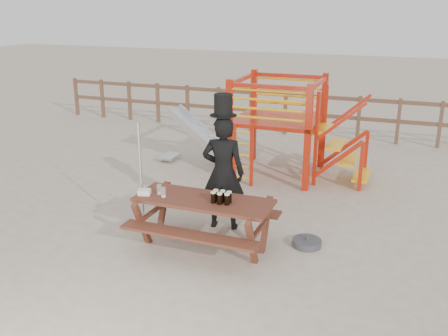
% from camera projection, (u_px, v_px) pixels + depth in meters
% --- Properties ---
extents(ground, '(60.00, 60.00, 0.00)m').
position_uv_depth(ground, '(202.00, 242.00, 7.72)').
color(ground, '#C3B097').
rests_on(ground, ground).
extents(back_fence, '(15.09, 0.09, 1.20)m').
position_uv_depth(back_fence, '(303.00, 109.00, 13.68)').
color(back_fence, brown).
rests_on(back_fence, ground).
extents(playground_fort, '(4.71, 1.84, 2.10)m').
position_uv_depth(playground_fort, '(274.00, 125.00, 10.51)').
color(playground_fort, '#B8210C').
rests_on(playground_fort, ground).
extents(picnic_table, '(2.04, 1.41, 0.79)m').
position_uv_depth(picnic_table, '(204.00, 217.00, 7.41)').
color(picnic_table, maroon).
rests_on(picnic_table, ground).
extents(man_with_hat, '(0.75, 0.56, 2.21)m').
position_uv_depth(man_with_hat, '(223.00, 170.00, 7.95)').
color(man_with_hat, black).
rests_on(man_with_hat, ground).
extents(metal_pole, '(0.04, 0.04, 1.85)m').
position_uv_depth(metal_pole, '(141.00, 182.00, 7.59)').
color(metal_pole, '#B2B2B7').
rests_on(metal_pole, ground).
extents(parasol_base, '(0.44, 0.44, 0.19)m').
position_uv_depth(parasol_base, '(307.00, 243.00, 7.59)').
color(parasol_base, '#3D3D42').
rests_on(parasol_base, ground).
extents(paper_bag, '(0.21, 0.19, 0.08)m').
position_uv_depth(paper_bag, '(144.00, 192.00, 7.47)').
color(paper_bag, white).
rests_on(paper_bag, picnic_table).
extents(stout_pints, '(0.28, 0.18, 0.17)m').
position_uv_depth(stout_pints, '(221.00, 197.00, 7.15)').
color(stout_pints, black).
rests_on(stout_pints, picnic_table).
extents(empty_glasses, '(0.19, 0.16, 0.15)m').
position_uv_depth(empty_glasses, '(161.00, 191.00, 7.43)').
color(empty_glasses, silver).
rests_on(empty_glasses, picnic_table).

